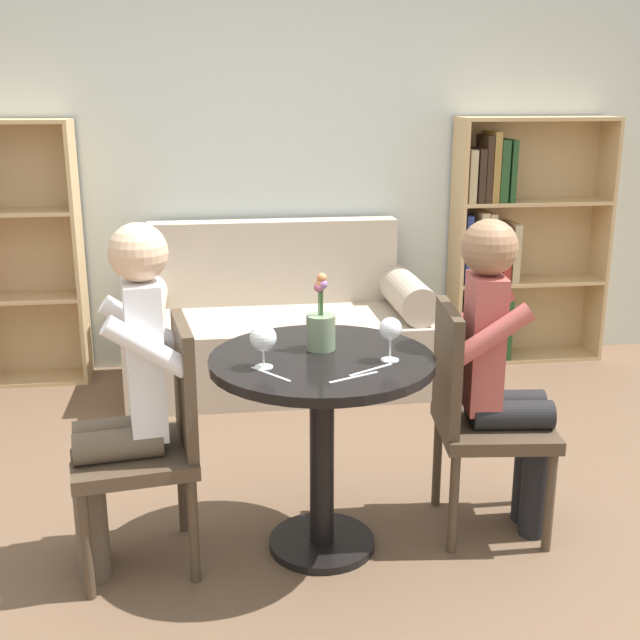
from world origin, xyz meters
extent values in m
plane|color=brown|center=(0.00, 0.00, 0.00)|extent=(16.00, 16.00, 0.00)
cube|color=silver|center=(0.00, 2.22, 1.35)|extent=(5.20, 0.05, 2.70)
cylinder|color=black|center=(0.00, 0.00, 0.74)|extent=(0.80, 0.80, 0.03)
cylinder|color=black|center=(0.00, 0.00, 0.38)|extent=(0.09, 0.09, 0.69)
cylinder|color=black|center=(0.00, 0.00, 0.01)|extent=(0.40, 0.40, 0.03)
cube|color=#B7A893|center=(0.00, 1.75, 0.21)|extent=(1.70, 0.80, 0.42)
cube|color=#B7A893|center=(0.00, 2.07, 0.67)|extent=(1.48, 0.16, 0.50)
cylinder|color=#B7A893|center=(-0.74, 1.75, 0.53)|extent=(0.22, 0.72, 0.22)
cylinder|color=#B7A893|center=(0.74, 1.75, 0.53)|extent=(0.22, 0.72, 0.22)
cube|color=tan|center=(-1.60, 2.17, 0.76)|extent=(0.96, 0.02, 1.51)
cube|color=tan|center=(-1.13, 2.04, 0.76)|extent=(0.02, 0.28, 1.51)
cube|color=tan|center=(-1.60, 2.04, 0.01)|extent=(0.92, 0.28, 0.02)
cube|color=tan|center=(1.60, 2.17, 0.76)|extent=(0.96, 0.02, 1.51)
cube|color=tan|center=(1.13, 2.04, 0.76)|extent=(0.02, 0.28, 1.51)
cube|color=tan|center=(2.07, 2.04, 0.76)|extent=(0.02, 0.28, 1.51)
cube|color=tan|center=(1.60, 2.04, 0.01)|extent=(0.92, 0.28, 0.02)
cube|color=tan|center=(1.60, 2.04, 0.51)|extent=(0.92, 0.28, 0.02)
cube|color=tan|center=(1.60, 2.04, 1.00)|extent=(0.92, 0.28, 0.02)
cube|color=tan|center=(1.60, 2.04, 1.50)|extent=(0.92, 0.28, 0.02)
cube|color=#332319|center=(1.17, 2.03, 0.20)|extent=(0.03, 0.23, 0.35)
cube|color=#234723|center=(1.22, 2.03, 0.20)|extent=(0.03, 0.23, 0.36)
cube|color=#234723|center=(1.26, 2.03, 0.18)|extent=(0.03, 0.23, 0.32)
cube|color=#602D5B|center=(1.31, 2.03, 0.24)|extent=(0.04, 0.23, 0.43)
cube|color=tan|center=(1.35, 2.03, 0.19)|extent=(0.03, 0.23, 0.34)
cube|color=maroon|center=(1.40, 2.03, 0.23)|extent=(0.04, 0.23, 0.42)
cube|color=#234723|center=(1.45, 2.03, 0.22)|extent=(0.05, 0.23, 0.40)
cube|color=navy|center=(1.17, 2.03, 0.73)|extent=(0.04, 0.23, 0.42)
cube|color=#234723|center=(1.22, 2.03, 0.69)|extent=(0.03, 0.23, 0.34)
cube|color=tan|center=(1.27, 2.03, 0.74)|extent=(0.05, 0.23, 0.44)
cube|color=tan|center=(1.32, 2.03, 0.73)|extent=(0.04, 0.23, 0.43)
cube|color=#602D5B|center=(1.37, 2.03, 0.70)|extent=(0.04, 0.23, 0.36)
cube|color=maroon|center=(1.42, 2.03, 0.69)|extent=(0.05, 0.23, 0.34)
cube|color=tan|center=(1.48, 2.03, 0.70)|extent=(0.05, 0.23, 0.36)
cube|color=tan|center=(1.18, 2.03, 1.17)|extent=(0.05, 0.23, 0.31)
cube|color=#332319|center=(1.23, 2.03, 1.17)|extent=(0.04, 0.23, 0.32)
cube|color=#332319|center=(1.27, 2.03, 1.21)|extent=(0.04, 0.23, 0.39)
cube|color=olive|center=(1.32, 2.03, 1.22)|extent=(0.04, 0.23, 0.41)
cube|color=#234723|center=(1.37, 2.03, 1.20)|extent=(0.05, 0.23, 0.37)
cube|color=#234723|center=(1.43, 2.03, 1.20)|extent=(0.03, 0.23, 0.37)
cylinder|color=#473828|center=(-0.87, 0.14, 0.20)|extent=(0.04, 0.04, 0.40)
cylinder|color=#473828|center=(-0.83, -0.21, 0.20)|extent=(0.04, 0.04, 0.40)
cylinder|color=#473828|center=(-0.52, 0.19, 0.20)|extent=(0.04, 0.04, 0.40)
cylinder|color=#473828|center=(-0.47, -0.16, 0.20)|extent=(0.04, 0.04, 0.40)
cube|color=#473828|center=(-0.67, -0.01, 0.42)|extent=(0.47, 0.47, 0.05)
cube|color=#473828|center=(-0.48, 0.02, 0.68)|extent=(0.09, 0.38, 0.45)
cylinder|color=#473828|center=(0.83, -0.15, 0.20)|extent=(0.04, 0.04, 0.40)
cylinder|color=#473828|center=(0.87, 0.21, 0.20)|extent=(0.04, 0.04, 0.40)
cylinder|color=#473828|center=(0.48, -0.11, 0.20)|extent=(0.04, 0.04, 0.40)
cylinder|color=#473828|center=(0.52, 0.25, 0.20)|extent=(0.04, 0.04, 0.40)
cube|color=#473828|center=(0.67, 0.05, 0.42)|extent=(0.46, 0.46, 0.05)
cube|color=#473828|center=(0.48, 0.07, 0.68)|extent=(0.08, 0.38, 0.45)
cylinder|color=brown|center=(-0.84, 0.01, 0.23)|extent=(0.11, 0.11, 0.45)
cylinder|color=brown|center=(-0.82, -0.09, 0.23)|extent=(0.11, 0.11, 0.45)
cylinder|color=brown|center=(-0.73, 0.03, 0.50)|extent=(0.31, 0.15, 0.11)
cylinder|color=brown|center=(-0.71, -0.08, 0.50)|extent=(0.31, 0.15, 0.11)
cube|color=white|center=(-0.61, -0.01, 0.78)|extent=(0.15, 0.21, 0.55)
cylinder|color=white|center=(-0.63, 0.12, 0.87)|extent=(0.29, 0.11, 0.23)
cylinder|color=white|center=(-0.59, -0.14, 0.87)|extent=(0.29, 0.11, 0.23)
sphere|color=beige|center=(-0.61, -0.01, 1.15)|extent=(0.20, 0.20, 0.20)
cylinder|color=black|center=(0.83, -0.03, 0.23)|extent=(0.11, 0.11, 0.45)
cylinder|color=black|center=(0.84, 0.08, 0.23)|extent=(0.11, 0.11, 0.45)
cylinder|color=black|center=(0.72, -0.01, 0.50)|extent=(0.31, 0.14, 0.11)
cylinder|color=black|center=(0.73, 0.09, 0.50)|extent=(0.31, 0.14, 0.11)
cube|color=#B2514C|center=(0.61, 0.05, 0.76)|extent=(0.14, 0.21, 0.52)
cylinder|color=#B2514C|center=(0.60, -0.08, 0.84)|extent=(0.29, 0.10, 0.23)
cylinder|color=#B2514C|center=(0.63, 0.19, 0.84)|extent=(0.29, 0.10, 0.23)
sphere|color=#936B4C|center=(0.61, 0.05, 1.13)|extent=(0.21, 0.21, 0.21)
cylinder|color=white|center=(-0.21, -0.09, 0.76)|extent=(0.06, 0.06, 0.00)
cylinder|color=white|center=(-0.21, -0.09, 0.80)|extent=(0.01, 0.01, 0.06)
sphere|color=white|center=(-0.21, -0.09, 0.86)|extent=(0.09, 0.09, 0.09)
sphere|color=#E58E75|center=(-0.21, -0.09, 0.85)|extent=(0.07, 0.07, 0.07)
cylinder|color=white|center=(0.23, -0.08, 0.76)|extent=(0.06, 0.06, 0.00)
cylinder|color=white|center=(0.23, -0.08, 0.80)|extent=(0.01, 0.01, 0.08)
sphere|color=white|center=(0.23, -0.08, 0.88)|extent=(0.08, 0.08, 0.08)
sphere|color=beige|center=(0.23, -0.08, 0.87)|extent=(0.06, 0.06, 0.06)
cylinder|color=gray|center=(0.01, 0.08, 0.82)|extent=(0.11, 0.11, 0.13)
cylinder|color=#4C7A42|center=(0.01, 0.08, 0.94)|extent=(0.00, 0.01, 0.11)
sphere|color=#9E70B2|center=(0.01, 0.08, 1.00)|extent=(0.04, 0.04, 0.04)
cylinder|color=#4C7A42|center=(0.01, 0.08, 0.94)|extent=(0.00, 0.01, 0.11)
sphere|color=#E07F4C|center=(0.01, 0.08, 1.00)|extent=(0.04, 0.04, 0.04)
cylinder|color=#4C7A42|center=(0.00, 0.08, 0.94)|extent=(0.01, 0.01, 0.10)
sphere|color=#D16684|center=(0.00, 0.08, 0.99)|extent=(0.04, 0.04, 0.04)
cylinder|color=#4C7A42|center=(0.01, 0.09, 0.96)|extent=(0.01, 0.01, 0.14)
sphere|color=#E07F4C|center=(0.01, 0.09, 1.02)|extent=(0.04, 0.04, 0.04)
cube|color=silver|center=(0.07, -0.23, 0.76)|extent=(0.18, 0.09, 0.00)
cube|color=silver|center=(-0.20, -0.16, 0.76)|extent=(0.12, 0.16, 0.00)
cube|color=silver|center=(0.14, -0.17, 0.76)|extent=(0.17, 0.11, 0.00)
camera|label=1|loc=(-0.38, -2.66, 1.67)|focal=45.00mm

